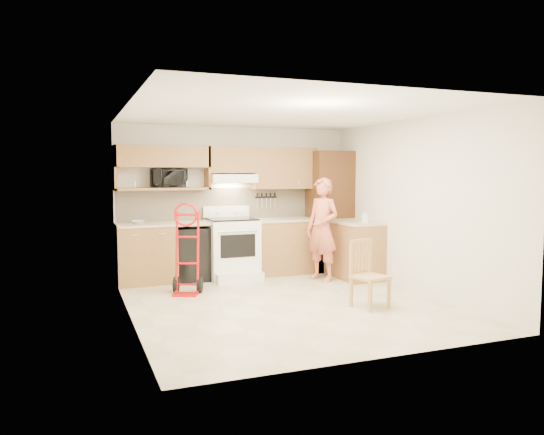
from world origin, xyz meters
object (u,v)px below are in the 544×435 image
microwave (168,178)px  dining_chair (370,274)px  hand_truck (186,253)px  range (233,243)px  person (322,229)px

microwave → dining_chair: 3.61m
hand_truck → range: bearing=64.9°
hand_truck → person: bearing=28.6°
range → person: bearing=-25.9°
microwave → person: bearing=-23.4°
person → dining_chair: person is taller
person → dining_chair: size_ratio=1.90×
person → dining_chair: 1.83m
dining_chair → person: bearing=69.2°
range → microwave: bearing=163.2°
microwave → person: size_ratio=0.33×
dining_chair → range: bearing=100.3°
person → range: bearing=-139.1°
person → hand_truck: bearing=-108.8°
microwave → person: microwave is taller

